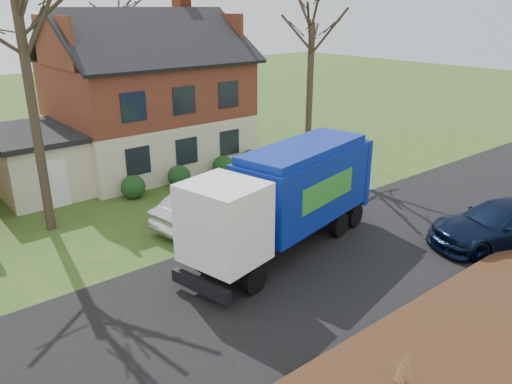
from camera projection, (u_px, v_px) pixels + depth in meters
ground at (302, 272)px, 16.34m from camera, size 120.00×120.00×0.00m
road at (302, 271)px, 16.34m from camera, size 80.00×7.00×0.02m
mulch_verge at (450, 349)px, 12.44m from camera, size 80.00×3.50×0.30m
main_house at (138, 91)px, 25.92m from camera, size 12.95×8.95×9.26m
garbage_truck at (288, 193)px, 17.25m from camera, size 8.76×4.01×3.63m
silver_sedan at (205, 207)px, 19.66m from camera, size 4.68×2.32×1.47m
navy_wagon at (502, 224)px, 18.01m from camera, size 5.88×4.11×1.58m
grass_clump_mid at (402, 364)px, 10.89m from camera, size 0.39×0.32×1.09m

